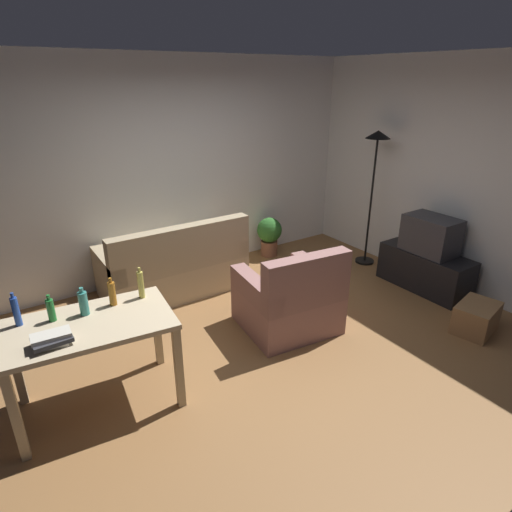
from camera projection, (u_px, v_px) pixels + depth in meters
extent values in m
cube|color=olive|center=(276.00, 345.00, 4.19)|extent=(5.20, 4.40, 0.02)
cube|color=white|center=(174.00, 170.00, 5.35)|extent=(5.20, 0.10, 2.70)
cube|color=silver|center=(456.00, 177.00, 4.99)|extent=(0.10, 4.40, 2.70)
cube|color=tan|center=(173.00, 275.00, 5.20)|extent=(1.66, 0.84, 0.40)
cube|color=tan|center=(183.00, 249.00, 4.76)|extent=(1.66, 0.16, 0.52)
cube|color=tan|center=(226.00, 239.00, 5.46)|extent=(0.16, 0.84, 0.22)
cube|color=tan|center=(108.00, 266.00, 4.69)|extent=(0.16, 0.84, 0.22)
cube|color=black|center=(425.00, 270.00, 5.23)|extent=(0.44, 1.10, 0.48)
cube|color=#2D2D33|center=(431.00, 235.00, 5.05)|extent=(0.40, 0.60, 0.44)
cube|color=black|center=(441.00, 232.00, 5.16)|extent=(0.01, 0.52, 0.36)
cylinder|color=black|center=(364.00, 261.00, 6.05)|extent=(0.26, 0.26, 0.03)
cylinder|color=black|center=(371.00, 203.00, 5.72)|extent=(0.03, 0.03, 1.68)
cone|color=black|center=(378.00, 134.00, 5.37)|extent=(0.32, 0.32, 0.10)
cube|color=#C6B28E|center=(89.00, 325.00, 3.15)|extent=(1.27, 0.82, 0.04)
cube|color=tan|center=(16.00, 417.00, 2.81)|extent=(0.07, 0.07, 0.72)
cube|color=tan|center=(179.00, 368.00, 3.29)|extent=(0.07, 0.07, 0.72)
cube|color=tan|center=(16.00, 365.00, 3.32)|extent=(0.07, 0.07, 0.72)
cube|color=tan|center=(157.00, 329.00, 3.79)|extent=(0.07, 0.07, 0.72)
cylinder|color=brown|center=(269.00, 248.00, 6.25)|extent=(0.24, 0.24, 0.22)
sphere|color=#2D6B28|center=(269.00, 230.00, 6.14)|extent=(0.36, 0.36, 0.36)
cube|color=#996B66|center=(287.00, 309.00, 4.44)|extent=(0.99, 0.94, 0.40)
cube|color=#8C625D|center=(307.00, 282.00, 3.98)|extent=(0.91, 0.26, 0.52)
cube|color=#926661|center=(318.00, 275.00, 4.48)|extent=(0.26, 0.85, 0.22)
cube|color=#926661|center=(255.00, 290.00, 4.17)|extent=(0.26, 0.85, 0.22)
cube|color=olive|center=(476.00, 318.00, 4.37)|extent=(0.54, 0.43, 0.30)
cylinder|color=#2347A3|center=(16.00, 312.00, 3.07)|extent=(0.05, 0.05, 0.22)
cylinder|color=#2347A3|center=(12.00, 295.00, 3.02)|extent=(0.02, 0.02, 0.04)
cylinder|color=#1E722D|center=(51.00, 310.00, 3.14)|extent=(0.05, 0.05, 0.17)
cylinder|color=#1E722D|center=(48.00, 298.00, 3.09)|extent=(0.02, 0.02, 0.04)
cylinder|color=teal|center=(84.00, 304.00, 3.22)|extent=(0.07, 0.07, 0.19)
cylinder|color=teal|center=(81.00, 290.00, 3.17)|extent=(0.03, 0.03, 0.04)
cylinder|color=#9E6019|center=(112.00, 294.00, 3.35)|extent=(0.06, 0.06, 0.20)
cylinder|color=#9E6019|center=(110.00, 280.00, 3.31)|extent=(0.03, 0.03, 0.04)
cylinder|color=#BCB24C|center=(141.00, 285.00, 3.46)|extent=(0.05, 0.05, 0.23)
cylinder|color=#BCB24C|center=(139.00, 270.00, 3.41)|extent=(0.02, 0.02, 0.04)
cube|color=beige|center=(56.00, 342.00, 2.89)|extent=(0.20, 0.17, 0.03)
cube|color=#333338|center=(52.00, 340.00, 2.87)|extent=(0.25, 0.18, 0.03)
cube|color=beige|center=(51.00, 336.00, 2.86)|extent=(0.26, 0.15, 0.03)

